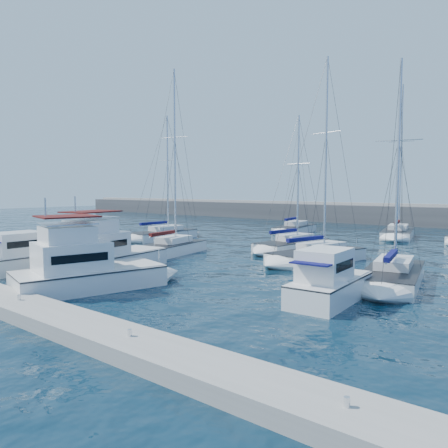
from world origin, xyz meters
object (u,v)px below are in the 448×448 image
Objects in this scene: motor_yacht_port_inner at (102,256)px; sailboat_mid_a at (163,235)px; motor_yacht_stbd_inner at (83,270)px; sailboat_back_b at (398,233)px; motor_yacht_port_outer at (25,258)px; sailboat_back_a at (295,229)px; sailboat_mid_d at (317,255)px; sailboat_mid_e at (393,276)px; sailboat_mid_c at (292,246)px; sailboat_mid_b at (171,248)px; motor_yacht_stbd_outer at (328,284)px.

sailboat_mid_a is at bearing 117.32° from motor_yacht_port_inner.
motor_yacht_stbd_inner is 0.48× the size of sailboat_back_b.
motor_yacht_port_outer is 35.44m from sailboat_back_a.
motor_yacht_port_inner is 36.06m from sailboat_back_b.
sailboat_mid_a is at bearing -175.04° from sailboat_mid_d.
sailboat_mid_e is at bearing 29.90° from motor_yacht_port_outer.
sailboat_mid_c reaches higher than motor_yacht_port_inner.
motor_yacht_port_inner is 9.29m from sailboat_mid_b.
sailboat_back_b is (9.35, 34.82, -0.58)m from motor_yacht_port_inner.
sailboat_back_b is (-7.74, 26.21, 0.05)m from sailboat_mid_e.
sailboat_mid_e is at bearing -17.77° from sailboat_mid_d.
sailboat_back_a reaches higher than sailboat_mid_c.
sailboat_mid_d reaches higher than motor_yacht_port_outer.
sailboat_mid_d reaches higher than motor_yacht_port_inner.
motor_yacht_stbd_inner is at bearing -147.83° from sailboat_mid_e.
sailboat_back_b is at bearing 71.19° from motor_yacht_port_outer.
sailboat_mid_e is 27.33m from sailboat_back_b.
motor_yacht_port_inner is 19.89m from sailboat_mid_a.
motor_yacht_stbd_outer is at bearing -30.89° from sailboat_mid_b.
sailboat_mid_d is at bearing -9.03° from sailboat_mid_a.
sailboat_mid_c is 16.95m from sailboat_back_a.
sailboat_back_b is (12.31, 2.63, 0.04)m from sailboat_back_a.
motor_yacht_stbd_inner is at bearing -75.59° from sailboat_mid_b.
sailboat_back_b is at bearing 54.97° from sailboat_mid_b.
sailboat_mid_a is at bearing 110.30° from motor_yacht_port_outer.
sailboat_mid_e is at bearing -86.01° from sailboat_back_b.
motor_yacht_stbd_inner reaches higher than motor_yacht_port_outer.
sailboat_back_b reaches higher than motor_yacht_port_inner.
motor_yacht_stbd_outer is at bearing -27.67° from sailboat_mid_a.
motor_yacht_port_inner is 32.34m from sailboat_back_a.
sailboat_mid_b is (8.89, -7.43, 0.04)m from sailboat_mid_a.
sailboat_mid_e is (21.50, 11.83, -0.43)m from motor_yacht_port_outer.
motor_yacht_stbd_inner is 0.64× the size of sailboat_mid_e.
motor_yacht_stbd_inner is at bearing -54.08° from motor_yacht_port_inner.
sailboat_mid_b is 0.91× the size of sailboat_back_b.
sailboat_mid_a is 1.01× the size of sailboat_back_a.
sailboat_back_b reaches higher than motor_yacht_stbd_outer.
sailboat_back_a is (8.29, 15.80, -0.00)m from sailboat_mid_a.
sailboat_mid_a is 17.84m from sailboat_back_a.
sailboat_mid_c is 14.77m from sailboat_mid_e.
sailboat_mid_b reaches higher than sailboat_mid_e.
motor_yacht_port_outer is 21.01m from motor_yacht_stbd_outer.
sailboat_back_a is (-20.05, 23.58, 0.00)m from sailboat_mid_e.
motor_yacht_stbd_outer is 0.43× the size of sailboat_mid_a.
motor_yacht_stbd_inner is at bearing -95.96° from sailboat_mid_d.
sailboat_mid_c is (16.40, 0.92, -0.01)m from sailboat_mid_a.
sailboat_back_b is (5.67, 38.77, -0.58)m from motor_yacht_stbd_inner.
motor_yacht_port_outer is at bearing -110.21° from sailboat_mid_b.
motor_yacht_port_inner is at bearing -85.94° from sailboat_mid_b.
sailboat_mid_e reaches higher than motor_yacht_stbd_outer.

